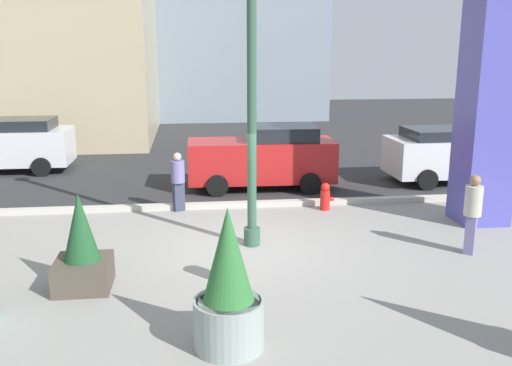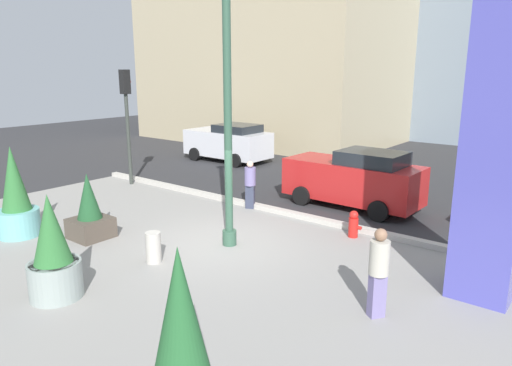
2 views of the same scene
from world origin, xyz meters
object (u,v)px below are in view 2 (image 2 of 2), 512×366
(potted_plant_mid_plaza, at_px, (53,255))
(concrete_bollard, at_px, (153,248))
(potted_plant_curbside, at_px, (90,213))
(car_curb_west, at_px, (354,179))
(potted_plant_near_left, at_px, (181,350))
(car_passing_lane, at_px, (229,142))
(pedestrian_by_curb, at_px, (250,182))
(fire_hydrant, at_px, (354,224))
(potted_plant_by_pillar, at_px, (16,200))
(pedestrian_crossing, at_px, (379,269))
(traffic_light_corner, at_px, (127,108))
(art_pillar_blue, at_px, (499,140))
(lamp_post, at_px, (228,101))

(potted_plant_mid_plaza, height_order, concrete_bollard, potted_plant_mid_plaza)
(potted_plant_curbside, bearing_deg, car_curb_west, 59.10)
(potted_plant_near_left, bearing_deg, car_passing_lane, 129.79)
(car_curb_west, distance_m, car_passing_lane, 9.19)
(potted_plant_mid_plaza, bearing_deg, potted_plant_curbside, 136.15)
(potted_plant_mid_plaza, bearing_deg, pedestrian_by_curb, 96.66)
(concrete_bollard, height_order, pedestrian_by_curb, pedestrian_by_curb)
(car_curb_west, bearing_deg, fire_hydrant, -62.97)
(fire_hydrant, distance_m, pedestrian_by_curb, 3.95)
(car_curb_west, bearing_deg, potted_plant_by_pillar, -125.95)
(potted_plant_curbside, height_order, pedestrian_crossing, potted_plant_curbside)
(potted_plant_near_left, bearing_deg, traffic_light_corner, 145.43)
(traffic_light_corner, bearing_deg, car_passing_lane, 91.65)
(potted_plant_by_pillar, distance_m, car_curb_west, 10.04)
(art_pillar_blue, xyz_separation_m, traffic_light_corner, (-13.24, 1.47, -0.17))
(pedestrian_crossing, bearing_deg, potted_plant_curbside, -173.64)
(potted_plant_mid_plaza, distance_m, concrete_bollard, 2.39)
(potted_plant_near_left, xyz_separation_m, car_passing_lane, (-11.49, 13.79, -0.27))
(potted_plant_by_pillar, distance_m, fire_hydrant, 9.12)
(potted_plant_by_pillar, relative_size, potted_plant_curbside, 1.39)
(traffic_light_corner, bearing_deg, potted_plant_near_left, -34.57)
(art_pillar_blue, relative_size, potted_plant_by_pillar, 2.54)
(pedestrian_crossing, bearing_deg, fire_hydrant, 122.53)
(traffic_light_corner, bearing_deg, pedestrian_by_curb, 3.34)
(fire_hydrant, bearing_deg, potted_plant_by_pillar, -142.51)
(art_pillar_blue, height_order, car_passing_lane, art_pillar_blue)
(potted_plant_mid_plaza, distance_m, car_curb_west, 9.55)
(art_pillar_blue, relative_size, potted_plant_near_left, 2.50)
(potted_plant_by_pillar, relative_size, pedestrian_by_curb, 1.57)
(potted_plant_curbside, distance_m, concrete_bollard, 2.66)
(car_passing_lane, xyz_separation_m, pedestrian_crossing, (12.12, -9.60, 0.01))
(potted_plant_by_pillar, bearing_deg, car_passing_lane, 102.78)
(potted_plant_curbside, xyz_separation_m, pedestrian_crossing, (7.80, 0.87, 0.24))
(potted_plant_near_left, height_order, concrete_bollard, potted_plant_near_left)
(car_curb_west, bearing_deg, traffic_light_corner, -162.99)
(potted_plant_mid_plaza, relative_size, potted_plant_near_left, 0.85)
(art_pillar_blue, distance_m, car_curb_west, 6.70)
(fire_hydrant, bearing_deg, lamp_post, -131.89)
(potted_plant_curbside, relative_size, concrete_bollard, 2.38)
(car_passing_lane, bearing_deg, concrete_bollard, -56.50)
(art_pillar_blue, relative_size, car_curb_west, 1.41)
(potted_plant_by_pillar, bearing_deg, traffic_light_corner, 113.75)
(fire_hydrant, relative_size, car_curb_west, 0.17)
(potted_plant_by_pillar, height_order, car_passing_lane, potted_plant_by_pillar)
(potted_plant_by_pillar, bearing_deg, potted_plant_mid_plaza, -16.87)
(fire_hydrant, xyz_separation_m, car_passing_lane, (-9.85, 6.04, 0.57))
(traffic_light_corner, bearing_deg, pedestrian_crossing, -16.77)
(lamp_post, xyz_separation_m, pedestrian_crossing, (4.52, -1.05, -2.73))
(potted_plant_mid_plaza, relative_size, car_passing_lane, 0.49)
(art_pillar_blue, relative_size, traffic_light_corner, 1.43)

